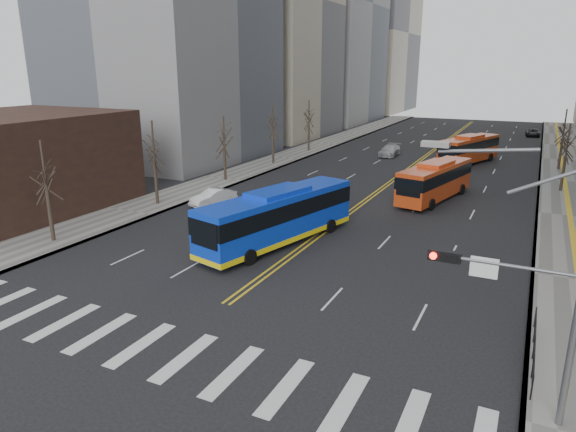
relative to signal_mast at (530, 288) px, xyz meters
The scene contains 16 objects.
ground 14.73m from the signal_mast, behind, with size 220.00×220.00×0.00m, color black.
sidewalk_right 43.43m from the signal_mast, 85.04° to the left, with size 7.00×130.00×0.15m, color slate.
sidewalk_left 52.80m from the signal_mast, 125.14° to the left, with size 5.00×130.00×0.15m, color slate.
crosswalk 14.73m from the signal_mast, behind, with size 26.70×4.00×0.01m.
centerline 54.98m from the signal_mast, 104.56° to the left, with size 0.55×100.00×0.01m.
storefront 41.01m from the signal_mast, 165.92° to the left, with size 14.00×18.00×8.00m.
signal_mast is the anchor object (origin of this frame).
pedestrian_railing 5.71m from the signal_mast, 82.40° to the left, with size 0.06×6.06×1.02m.
street_trees 38.71m from the signal_mast, 122.76° to the left, with size 35.20×47.20×7.60m.
blue_bus 20.35m from the signal_mast, 140.96° to the left, with size 6.02×13.46×3.81m.
red_bus_near 30.82m from the signal_mast, 105.62° to the left, with size 4.90×11.40×3.52m.
red_bus_far 50.71m from the signal_mast, 99.00° to the left, with size 6.16×11.43×3.55m.
car_white 31.98m from the signal_mast, 142.94° to the left, with size 1.51×4.33×1.43m, color silver.
car_dark_mid 52.87m from the signal_mast, 98.37° to the left, with size 1.61×3.99×1.36m, color black.
car_silver 54.53m from the signal_mast, 109.60° to the left, with size 2.11×5.19×1.51m, color #A6A7AC.
car_dark_far 82.10m from the signal_mast, 90.88° to the left, with size 2.11×4.57×1.27m, color black.
Camera 1 is at (13.38, -15.17, 11.75)m, focal length 32.00 mm.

